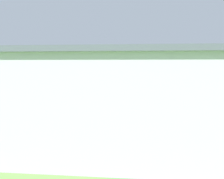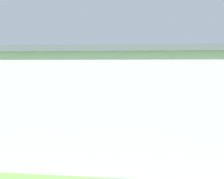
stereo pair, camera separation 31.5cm
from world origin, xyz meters
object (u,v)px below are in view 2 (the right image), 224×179
at_px(hangar, 32,97).
at_px(biplane, 131,80).
at_px(person_watching_takeoff, 0,104).
at_px(windsock, 81,71).

bearing_deg(hangar, biplane, -96.04).
relative_size(person_watching_takeoff, windsock, 0.30).
bearing_deg(windsock, person_watching_takeoff, 81.63).
height_order(biplane, person_watching_takeoff, biplane).
distance_m(person_watching_takeoff, windsock, 26.61).
height_order(hangar, biplane, hangar).
bearing_deg(windsock, biplane, 136.25).
distance_m(biplane, person_watching_takeoff, 21.68).
bearing_deg(person_watching_takeoff, biplane, -137.59).
xyz_separation_m(hangar, person_watching_takeoff, (12.46, -17.73, -2.81)).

